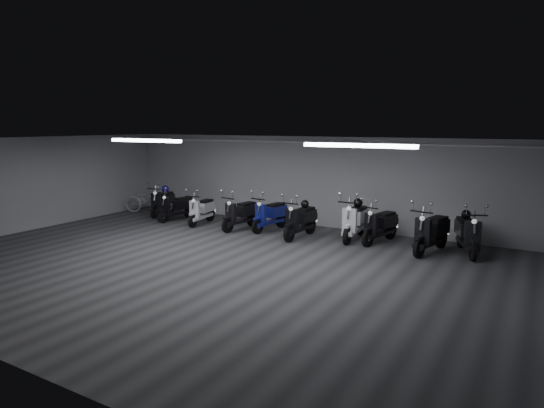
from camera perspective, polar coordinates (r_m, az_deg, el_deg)
The scene contains 22 objects.
floor at distance 10.90m, azimuth -7.02°, elevation -7.36°, with size 14.00×10.00×0.01m, color #333335.
ceiling at distance 10.44m, azimuth -7.34°, elevation 7.57°, with size 14.00×10.00×0.01m, color gray.
back_wall at distance 14.82m, azimuth 4.65°, elevation 2.76°, with size 14.00×0.01×2.80m, color #A09FA2.
left_wall at distance 15.81m, azimuth -27.81°, elevation 2.10°, with size 0.01×10.00×2.80m, color #A09FA2.
fluor_strip_left at distance 13.18m, azimuth -15.12°, elevation 7.45°, with size 2.40×0.18×0.08m, color white.
fluor_strip_right at distance 9.87m, azimuth 10.43°, elevation 6.99°, with size 2.40×0.18×0.08m, color white.
conduit at distance 14.65m, azimuth 4.57°, elevation 7.47°, with size 0.05×0.05×13.60m, color white.
scooter_0 at distance 16.86m, azimuth -13.18°, elevation 0.74°, with size 0.57×1.70×1.27m, color black, non-canonical shape.
scooter_1 at distance 15.85m, azimuth -11.51°, elevation 0.16°, with size 0.55×1.64×1.22m, color black, non-canonical shape.
scooter_2 at distance 15.17m, azimuth -8.56°, elevation -0.20°, with size 0.54×1.62×1.21m, color silver, non-canonical shape.
scooter_3 at distance 14.28m, azimuth -3.87°, elevation -0.58°, with size 0.57×1.72×1.28m, color black, non-canonical shape.
scooter_4 at distance 14.10m, azimuth -0.24°, elevation -0.70°, with size 0.57×1.71×1.28m, color navy, non-canonical shape.
scooter_5 at distance 13.21m, azimuth 3.46°, elevation -1.32°, with size 0.59×1.78×1.32m, color black, non-canonical shape.
scooter_6 at distance 13.15m, azimuth 10.02°, elevation -1.30°, with size 0.63×1.90×1.41m, color white, non-canonical shape.
scooter_7 at distance 12.93m, azimuth 12.99°, elevation -1.85°, with size 0.58×1.74×1.29m, color black, non-canonical shape.
scooter_8 at distance 12.28m, azimuth 18.81°, elevation -2.49°, with size 0.62×1.87×1.40m, color black, non-canonical shape.
scooter_9 at distance 12.48m, azimuth 22.68°, elevation -2.63°, with size 0.61×1.82×1.35m, color black, non-canonical shape.
bicycle at distance 17.54m, azimuth -14.74°, elevation 0.84°, with size 0.63×1.80×1.16m, color silver.
helmet_0 at distance 17.03m, azimuth -12.84°, elevation 1.78°, with size 0.25×0.25×0.25m, color #180D90.
helmet_1 at distance 12.67m, azimuth 22.50°, elevation -1.17°, with size 0.23×0.23×0.23m, color black.
helmet_2 at distance 13.37m, azimuth 4.01°, elevation 0.00°, with size 0.23×0.23×0.23m, color black.
helmet_3 at distance 13.35m, azimuth 10.40°, elevation 0.15°, with size 0.26×0.26×0.26m, color black.
Camera 1 is at (6.35, -8.27, 3.17)m, focal length 31.02 mm.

